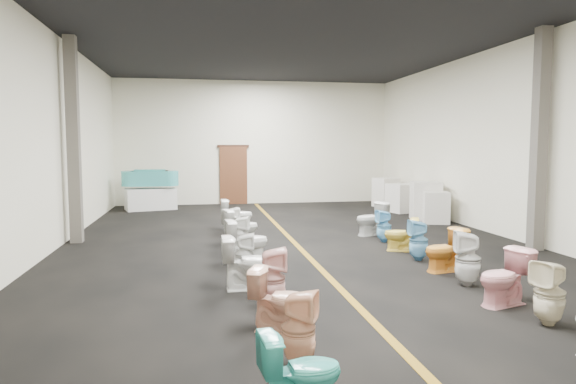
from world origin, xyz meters
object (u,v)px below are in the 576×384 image
at_px(toilet_right_2, 549,293).
at_px(toilet_right_8, 384,226).
at_px(toilet_left_2, 281,300).
at_px(toilet_left_6, 247,241).
at_px(toilet_left_1, 299,328).
at_px(toilet_left_4, 248,263).
at_px(toilet_right_3, 504,278).
at_px(display_table, 151,199).
at_px(toilet_right_4, 468,259).
at_px(toilet_left_5, 245,254).
at_px(toilet_right_6, 419,240).
at_px(toilet_left_3, 272,278).
at_px(appliance_crate_d, 386,192).
at_px(toilet_left_8, 241,227).
at_px(toilet_left_9, 232,222).
at_px(toilet_right_5, 445,250).
at_px(bathtub, 150,178).
at_px(appliance_crate_c, 402,198).
at_px(appliance_crate_b, 426,201).
at_px(toilet_right_7, 401,234).
at_px(appliance_crate_a, 436,207).
at_px(toilet_left_0, 301,372).
at_px(toilet_left_10, 237,215).
at_px(toilet_right_9, 371,219).
at_px(toilet_left_7, 241,234).

height_order(toilet_right_2, toilet_right_8, toilet_right_2).
height_order(toilet_left_2, toilet_left_6, toilet_left_6).
bearing_deg(toilet_left_1, toilet_left_4, 29.33).
bearing_deg(toilet_right_3, display_table, -170.43).
bearing_deg(toilet_right_4, toilet_left_5, -93.51).
xyz_separation_m(display_table, toilet_right_4, (5.62, -10.52, 0.07)).
bearing_deg(toilet_right_6, toilet_right_4, 5.47).
height_order(toilet_left_2, toilet_left_3, toilet_left_3).
distance_m(appliance_crate_d, toilet_left_8, 8.17).
distance_m(toilet_left_9, toilet_right_5, 5.19).
relative_size(bathtub, appliance_crate_c, 2.04).
xyz_separation_m(display_table, appliance_crate_b, (8.06, -3.79, 0.19)).
distance_m(toilet_left_6, toilet_right_7, 3.22).
bearing_deg(appliance_crate_d, appliance_crate_a, -90.00).
distance_m(display_table, toilet_right_6, 10.39).
height_order(toilet_left_0, toilet_right_5, toilet_right_5).
xyz_separation_m(appliance_crate_d, toilet_left_10, (-5.53, -4.15, -0.11)).
xyz_separation_m(toilet_left_8, toilet_left_9, (-0.13, 0.92, -0.04)).
distance_m(toilet_left_0, toilet_right_6, 5.96).
distance_m(toilet_left_9, toilet_right_9, 3.32).
xyz_separation_m(display_table, toilet_left_7, (2.41, -7.34, 0.00)).
bearing_deg(toilet_left_7, display_table, 32.56).
xyz_separation_m(toilet_right_4, toilet_right_7, (0.02, 2.64, -0.08)).
bearing_deg(toilet_left_7, appliance_crate_a, -48.36).
bearing_deg(toilet_right_2, toilet_left_10, -175.81).
bearing_deg(toilet_right_7, toilet_right_4, 21.76).
bearing_deg(toilet_right_3, toilet_right_9, 163.08).
distance_m(appliance_crate_d, toilet_right_5, 9.32).
distance_m(toilet_left_7, toilet_right_4, 4.51).
xyz_separation_m(bathtub, appliance_crate_d, (8.06, -0.60, -0.56)).
relative_size(appliance_crate_d, toilet_left_9, 1.45).
bearing_deg(toilet_left_1, toilet_left_0, -165.41).
bearing_deg(toilet_left_2, toilet_left_1, -157.56).
xyz_separation_m(toilet_left_0, toilet_right_4, (3.25, 3.23, 0.08)).
height_order(appliance_crate_b, toilet_right_5, appliance_crate_b).
xyz_separation_m(bathtub, toilet_right_6, (5.62, -8.75, -0.69)).
bearing_deg(toilet_right_3, toilet_left_7, -158.88).
relative_size(toilet_left_7, toilet_right_4, 0.85).
height_order(appliance_crate_b, toilet_right_6, appliance_crate_b).
distance_m(appliance_crate_c, toilet_left_1, 12.14).
relative_size(toilet_left_2, toilet_left_8, 0.95).
xyz_separation_m(toilet_left_6, toilet_right_7, (3.19, 0.42, -0.05)).
bearing_deg(toilet_left_9, bathtub, 7.77).
bearing_deg(toilet_right_7, toilet_left_4, -34.01).
height_order(bathtub, toilet_left_0, bathtub).
distance_m(appliance_crate_a, toilet_left_6, 6.81).
height_order(toilet_left_1, toilet_right_9, toilet_right_9).
xyz_separation_m(toilet_left_2, toilet_right_4, (3.11, 1.40, 0.06)).
relative_size(display_table, toilet_left_3, 1.99).
bearing_deg(toilet_left_7, toilet_left_9, 16.75).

